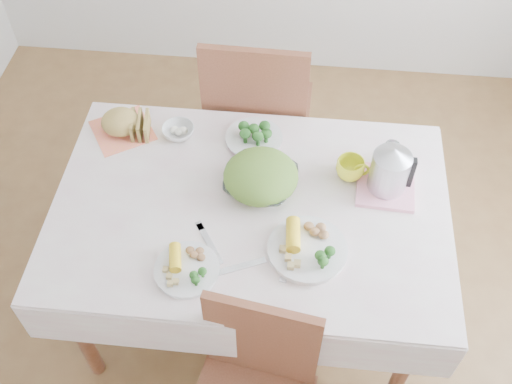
# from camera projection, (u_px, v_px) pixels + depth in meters

# --- Properties ---
(floor) EXTENTS (3.60, 3.60, 0.00)m
(floor) POSITION_uv_depth(u_px,v_px,m) (251.00, 303.00, 2.85)
(floor) COLOR brown
(floor) RESTS_ON ground
(dining_table) EXTENTS (1.40, 0.90, 0.75)m
(dining_table) POSITION_uv_depth(u_px,v_px,m) (251.00, 261.00, 2.56)
(dining_table) COLOR brown
(dining_table) RESTS_ON floor
(tablecloth) EXTENTS (1.50, 1.00, 0.01)m
(tablecloth) POSITION_uv_depth(u_px,v_px,m) (250.00, 206.00, 2.27)
(tablecloth) COLOR #F3DCD5
(tablecloth) RESTS_ON dining_table
(chair_far) EXTENTS (0.49, 0.49, 1.07)m
(chair_far) POSITION_uv_depth(u_px,v_px,m) (260.00, 121.00, 2.97)
(chair_far) COLOR brown
(chair_far) RESTS_ON floor
(salad_bowl) EXTENTS (0.33, 0.33, 0.07)m
(salad_bowl) POSITION_uv_depth(u_px,v_px,m) (261.00, 181.00, 2.29)
(salad_bowl) COLOR white
(salad_bowl) RESTS_ON tablecloth
(dinner_plate_left) EXTENTS (0.26, 0.26, 0.02)m
(dinner_plate_left) POSITION_uv_depth(u_px,v_px,m) (187.00, 269.00, 2.07)
(dinner_plate_left) COLOR white
(dinner_plate_left) RESTS_ON tablecloth
(dinner_plate_right) EXTENTS (0.35, 0.35, 0.02)m
(dinner_plate_right) POSITION_uv_depth(u_px,v_px,m) (307.00, 250.00, 2.12)
(dinner_plate_right) COLOR white
(dinner_plate_right) RESTS_ON tablecloth
(broccoli_plate) EXTENTS (0.24, 0.24, 0.02)m
(broccoli_plate) POSITION_uv_depth(u_px,v_px,m) (254.00, 139.00, 2.47)
(broccoli_plate) COLOR beige
(broccoli_plate) RESTS_ON tablecloth
(napkin) EXTENTS (0.32, 0.32, 0.00)m
(napkin) POSITION_uv_depth(u_px,v_px,m) (123.00, 130.00, 2.51)
(napkin) COLOR #FF7F5B
(napkin) RESTS_ON tablecloth
(bread_loaf) EXTENTS (0.19, 0.18, 0.10)m
(bread_loaf) POSITION_uv_depth(u_px,v_px,m) (120.00, 121.00, 2.47)
(bread_loaf) COLOR olive
(bread_loaf) RESTS_ON napkin
(fruit_bowl) EXTENTS (0.16, 0.16, 0.04)m
(fruit_bowl) POSITION_uv_depth(u_px,v_px,m) (178.00, 131.00, 2.48)
(fruit_bowl) COLOR white
(fruit_bowl) RESTS_ON tablecloth
(yellow_mug) EXTENTS (0.12, 0.12, 0.09)m
(yellow_mug) POSITION_uv_depth(u_px,v_px,m) (350.00, 169.00, 2.32)
(yellow_mug) COLOR #FBFF28
(yellow_mug) RESTS_ON tablecloth
(glass_tumbler) EXTENTS (0.07, 0.07, 0.11)m
(glass_tumbler) POSITION_uv_depth(u_px,v_px,m) (391.00, 153.00, 2.34)
(glass_tumbler) COLOR white
(glass_tumbler) RESTS_ON tablecloth
(pink_tray) EXTENTS (0.23, 0.23, 0.02)m
(pink_tray) POSITION_uv_depth(u_px,v_px,m) (385.00, 187.00, 2.31)
(pink_tray) COLOR pink
(pink_tray) RESTS_ON tablecloth
(electric_kettle) EXTENTS (0.15, 0.15, 0.20)m
(electric_kettle) POSITION_uv_depth(u_px,v_px,m) (390.00, 168.00, 2.22)
(electric_kettle) COLOR #B2B5BA
(electric_kettle) RESTS_ON pink_tray
(fork_left) EXTENTS (0.12, 0.18, 0.00)m
(fork_left) POSITION_uv_depth(u_px,v_px,m) (210.00, 243.00, 2.15)
(fork_left) COLOR silver
(fork_left) RESTS_ON tablecloth
(fork_right) EXTENTS (0.05, 0.21, 0.00)m
(fork_right) POSITION_uv_depth(u_px,v_px,m) (289.00, 257.00, 2.11)
(fork_right) COLOR silver
(fork_right) RESTS_ON tablecloth
(knife) EXTENTS (0.20, 0.11, 0.00)m
(knife) POSITION_uv_depth(u_px,v_px,m) (237.00, 268.00, 2.09)
(knife) COLOR silver
(knife) RESTS_ON tablecloth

